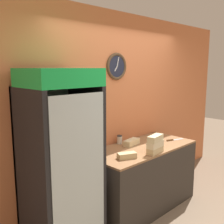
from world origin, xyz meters
name	(u,v)px	position (x,y,z in m)	size (l,w,h in m)	color
wall_back	(120,109)	(0.00, 1.34, 1.35)	(5.20, 0.09, 2.70)	#D17547
prep_counter	(141,177)	(0.00, 0.92, 0.44)	(1.62, 0.74, 0.88)	#332D28
beverage_cooler	(58,153)	(-1.28, 1.01, 1.06)	(0.71, 0.66, 1.94)	black
sandwich_stack_bottom	(155,150)	(-0.09, 0.63, 0.92)	(0.27, 0.13, 0.08)	tan
sandwich_stack_middle	(155,144)	(-0.09, 0.63, 0.99)	(0.27, 0.13, 0.08)	beige
sandwich_stack_top	(155,138)	(-0.09, 0.63, 1.07)	(0.27, 0.15, 0.08)	beige
sandwich_flat_left	(127,156)	(-0.49, 0.74, 0.91)	(0.24, 0.18, 0.07)	tan
sandwich_flat_right	(132,142)	(-0.04, 1.07, 0.92)	(0.29, 0.16, 0.08)	beige
chefs_knife	(173,140)	(0.58, 0.80, 0.89)	(0.30, 0.12, 0.02)	silver
condiment_jar	(120,140)	(-0.12, 1.23, 0.94)	(0.08, 0.08, 0.12)	silver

